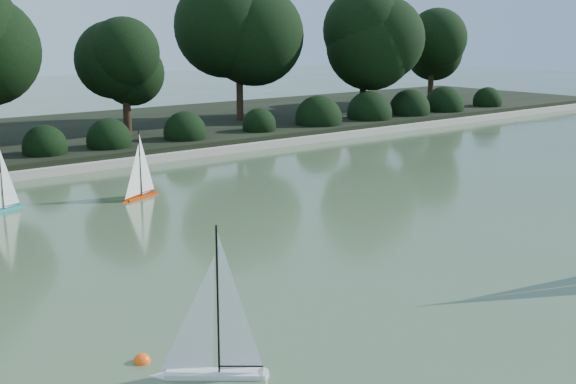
{
  "coord_description": "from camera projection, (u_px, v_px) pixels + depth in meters",
  "views": [
    {
      "loc": [
        -7.31,
        -5.46,
        2.97
      ],
      "look_at": [
        -1.06,
        2.31,
        0.7
      ],
      "focal_mm": 45.0,
      "sensor_mm": 36.0,
      "label": 1
    }
  ],
  "objects": [
    {
      "name": "sailboat_white_a",
      "position": [
        205.0,
        352.0,
        6.25
      ],
      "size": [
        0.91,
        0.77,
        1.45
      ],
      "color": "silver",
      "rests_on": "ground"
    },
    {
      "name": "race_buoy",
      "position": [
        142.0,
        362.0,
        6.58
      ],
      "size": [
        0.16,
        0.16,
        0.16
      ],
      "primitive_type": "sphere",
      "color": "#FF4F0D",
      "rests_on": "ground"
    },
    {
      "name": "pond_coping",
      "position": [
        137.0,
        160.0,
        16.09
      ],
      "size": [
        40.0,
        0.35,
        0.18
      ],
      "primitive_type": "cube",
      "color": "gray",
      "rests_on": "ground"
    },
    {
      "name": "shrub_hedge",
      "position": [
        118.0,
        140.0,
        16.69
      ],
      "size": [
        29.1,
        1.1,
        1.1
      ],
      "color": "black",
      "rests_on": "ground"
    },
    {
      "name": "sailboat_orange",
      "position": [
        138.0,
        188.0,
        12.82
      ],
      "size": [
        0.92,
        0.48,
        1.29
      ],
      "color": "red",
      "rests_on": "ground"
    },
    {
      "name": "ground",
      "position": [
        464.0,
        265.0,
        9.28
      ],
      "size": [
        80.0,
        80.0,
        0.0
      ],
      "primitive_type": "plane",
      "color": "#334C2D",
      "rests_on": "ground"
    },
    {
      "name": "far_bank",
      "position": [
        66.0,
        137.0,
        19.12
      ],
      "size": [
        40.0,
        8.0,
        0.3
      ],
      "primitive_type": "cube",
      "color": "black",
      "rests_on": "ground"
    },
    {
      "name": "tree_line",
      "position": [
        131.0,
        41.0,
        18.13
      ],
      "size": [
        26.31,
        3.93,
        4.39
      ],
      "color": "black",
      "rests_on": "ground"
    }
  ]
}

